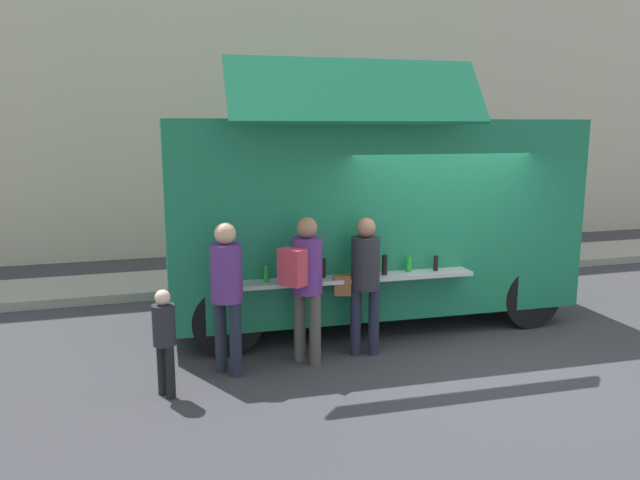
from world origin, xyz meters
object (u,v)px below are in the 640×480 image
object	(u,v)px
food_truck_main	(365,212)
child_near_queue	(164,333)
trash_bin	(485,246)
customer_mid_with_backpack	(305,276)
customer_front_ordering	(364,275)
customer_rear_waiting	(227,285)

from	to	relation	value
food_truck_main	child_near_queue	size ratio (longest dim) A/B	4.91
food_truck_main	trash_bin	size ratio (longest dim) A/B	6.30
food_truck_main	customer_mid_with_backpack	distance (m)	2.09
customer_front_ordering	child_near_queue	bearing A→B (deg)	117.91
trash_bin	customer_mid_with_backpack	distance (m)	6.22
customer_mid_with_backpack	child_near_queue	xyz separation A→B (m)	(-1.67, -0.47, -0.40)
customer_mid_with_backpack	child_near_queue	bearing A→B (deg)	158.55
trash_bin	food_truck_main	bearing A→B (deg)	-146.46
trash_bin	customer_front_ordering	xyz separation A→B (m)	(-4.06, -3.77, 0.58)
customer_front_ordering	customer_mid_with_backpack	xyz separation A→B (m)	(-0.78, -0.08, 0.06)
trash_bin	customer_mid_with_backpack	xyz separation A→B (m)	(-4.84, -3.85, 0.64)
customer_rear_waiting	customer_front_ordering	bearing A→B (deg)	-33.32
food_truck_main	trash_bin	xyz separation A→B (m)	(3.50, 2.32, -1.14)
customer_mid_with_backpack	child_near_queue	size ratio (longest dim) A/B	1.53
customer_mid_with_backpack	food_truck_main	bearing A→B (deg)	11.79
child_near_queue	customer_front_ordering	bearing A→B (deg)	-21.33
customer_rear_waiting	child_near_queue	xyz separation A→B (m)	(-0.73, -0.42, -0.37)
customer_rear_waiting	customer_mid_with_backpack	bearing A→B (deg)	-34.75
customer_front_ordering	child_near_queue	world-z (taller)	customer_front_ordering
food_truck_main	trash_bin	distance (m)	4.35
food_truck_main	customer_rear_waiting	size ratio (longest dim) A/B	3.24
customer_mid_with_backpack	child_near_queue	world-z (taller)	customer_mid_with_backpack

